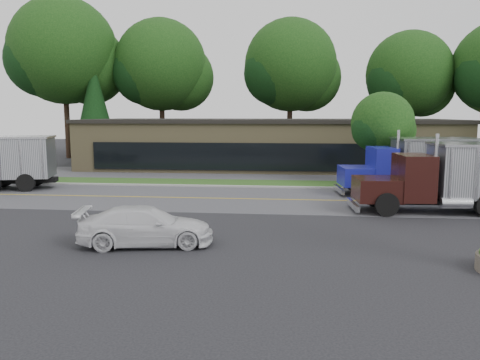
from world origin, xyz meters
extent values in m
plane|color=#2E2E32|center=(0.00, 0.00, 0.00)|extent=(140.00, 140.00, 0.00)
cube|color=slate|center=(0.00, 9.00, 0.00)|extent=(60.00, 8.00, 0.02)
cube|color=gold|center=(0.00, 9.00, 0.00)|extent=(60.00, 0.12, 0.01)
cube|color=#9E9E99|center=(0.00, 13.20, 0.00)|extent=(60.00, 0.30, 0.12)
cube|color=#31501B|center=(0.00, 15.00, 0.00)|extent=(60.00, 3.40, 0.03)
cube|color=slate|center=(0.00, 20.00, 0.00)|extent=(60.00, 7.00, 0.02)
cube|color=#908058|center=(2.00, 26.00, 2.00)|extent=(32.00, 12.00, 4.00)
cylinder|color=#382619|center=(-20.00, 32.00, 3.07)|extent=(0.56, 0.56, 6.14)
sphere|color=#0F340E|center=(-20.00, 32.00, 11.41)|extent=(11.23, 11.23, 11.23)
sphere|color=#0F340E|center=(-17.89, 33.40, 10.01)|extent=(8.43, 8.43, 8.43)
sphere|color=black|center=(-21.76, 30.95, 10.36)|extent=(7.72, 7.72, 7.72)
cylinder|color=#382619|center=(-10.00, 34.00, 2.71)|extent=(0.56, 0.56, 5.42)
sphere|color=#0F340E|center=(-10.00, 34.00, 10.06)|extent=(9.91, 9.91, 9.91)
sphere|color=#0F340E|center=(-8.14, 35.24, 8.82)|extent=(7.43, 7.43, 7.43)
sphere|color=black|center=(-11.55, 33.07, 9.13)|extent=(6.81, 6.81, 6.81)
cylinder|color=#382619|center=(4.00, 34.00, 2.66)|extent=(0.56, 0.56, 5.33)
sphere|color=#0F340E|center=(4.00, 34.00, 9.89)|extent=(9.74, 9.74, 9.74)
sphere|color=#0F340E|center=(5.83, 35.22, 8.67)|extent=(7.31, 7.31, 7.31)
sphere|color=black|center=(2.48, 33.09, 8.98)|extent=(6.70, 6.70, 6.70)
cylinder|color=#382619|center=(16.00, 33.00, 2.37)|extent=(0.56, 0.56, 4.73)
sphere|color=#0F340E|center=(16.00, 33.00, 8.79)|extent=(8.65, 8.65, 8.65)
sphere|color=#0F340E|center=(17.62, 34.08, 7.70)|extent=(6.49, 6.49, 6.49)
sphere|color=black|center=(14.65, 32.19, 7.98)|extent=(5.95, 5.95, 5.95)
cylinder|color=#382619|center=(-16.00, 30.00, 0.50)|extent=(0.44, 0.44, 1.00)
cone|color=black|center=(-16.00, 30.00, 5.62)|extent=(4.49, 4.49, 9.19)
cylinder|color=#382619|center=(10.00, 15.00, 1.12)|extent=(0.56, 0.56, 2.25)
sphere|color=#0F340E|center=(10.00, 15.00, 4.17)|extent=(4.11, 4.11, 4.11)
sphere|color=#0F340E|center=(10.77, 15.51, 3.66)|extent=(3.08, 3.08, 3.08)
sphere|color=black|center=(9.36, 14.61, 3.79)|extent=(2.82, 2.82, 2.82)
cube|color=silver|center=(-13.89, 10.91, 2.02)|extent=(5.89, 3.81, 2.50)
cube|color=silver|center=(-13.89, 10.91, 3.32)|extent=(6.08, 4.00, 0.12)
cylinder|color=black|center=(-13.80, 12.13, 0.57)|extent=(1.15, 0.62, 1.10)
cylinder|color=black|center=(-13.21, 9.90, 0.57)|extent=(1.15, 0.62, 1.10)
cube|color=black|center=(11.15, 11.48, 0.57)|extent=(7.68, 1.71, 0.28)
cube|color=#1D209F|center=(7.85, 11.17, 1.12)|extent=(2.03, 2.46, 1.10)
cube|color=#1D209F|center=(9.34, 11.31, 1.72)|extent=(1.55, 2.51, 2.20)
cube|color=black|center=(8.76, 11.25, 2.12)|extent=(0.26, 2.10, 0.90)
cube|color=silver|center=(12.47, 11.60, 2.02)|extent=(4.77, 2.92, 2.50)
cube|color=silver|center=(12.47, 11.60, 3.32)|extent=(4.93, 3.08, 0.12)
cylinder|color=black|center=(7.91, 12.33, 0.57)|extent=(1.13, 0.45, 1.10)
cylinder|color=black|center=(8.12, 10.04, 0.57)|extent=(1.13, 0.45, 1.10)
cylinder|color=black|center=(12.69, 12.78, 0.57)|extent=(1.13, 0.45, 1.10)
cylinder|color=black|center=(12.91, 10.49, 0.57)|extent=(1.13, 0.45, 1.10)
cube|color=black|center=(11.98, 6.50, 0.57)|extent=(8.83, 1.49, 0.28)
cube|color=black|center=(8.17, 6.29, 1.12)|extent=(2.23, 2.41, 1.10)
cube|color=black|center=(9.89, 6.38, 1.72)|extent=(1.66, 2.48, 2.20)
cube|color=black|center=(9.22, 6.34, 2.12)|extent=(0.18, 2.10, 0.90)
cylinder|color=black|center=(8.30, 7.44, 0.57)|extent=(1.12, 0.41, 1.10)
cylinder|color=black|center=(8.42, 5.15, 0.57)|extent=(1.12, 0.41, 1.10)
imported|color=silver|center=(-1.34, -0.65, 0.71)|extent=(5.13, 2.80, 1.41)
camera|label=1|loc=(3.74, -16.87, 4.75)|focal=35.00mm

